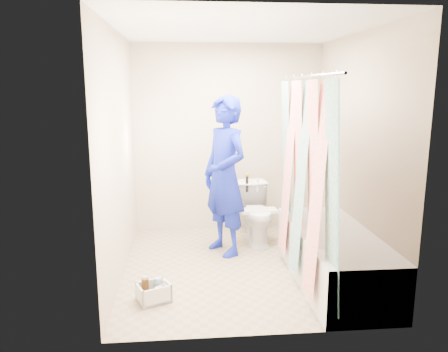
{
  "coord_description": "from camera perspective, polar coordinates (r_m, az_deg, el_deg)",
  "views": [
    {
      "loc": [
        -0.56,
        -4.28,
        1.86
      ],
      "look_at": [
        -0.14,
        0.36,
        0.91
      ],
      "focal_mm": 35.0,
      "sensor_mm": 36.0,
      "label": 1
    }
  ],
  "objects": [
    {
      "name": "cleaning_caddy",
      "position": [
        4.03,
        -9.05,
        -14.84
      ],
      "size": [
        0.33,
        0.3,
        0.21
      ],
      "rotation": [
        0.0,
        0.0,
        0.39
      ],
      "color": "silver",
      "rests_on": "ground"
    },
    {
      "name": "wall_left",
      "position": [
        4.38,
        -13.55,
        2.57
      ],
      "size": [
        0.02,
        2.6,
        2.4
      ],
      "primitive_type": "cube",
      "color": "#BAAB8F",
      "rests_on": "ground"
    },
    {
      "name": "wall_back",
      "position": [
        5.65,
        0.54,
        4.84
      ],
      "size": [
        2.4,
        0.02,
        2.4
      ],
      "primitive_type": "cube",
      "color": "#BAAB8F",
      "rests_on": "ground"
    },
    {
      "name": "toilet",
      "position": [
        5.33,
        4.23,
        -4.85
      ],
      "size": [
        0.45,
        0.73,
        0.71
      ],
      "primitive_type": "imported",
      "rotation": [
        0.0,
        0.0,
        0.08
      ],
      "color": "silver",
      "rests_on": "ground"
    },
    {
      "name": "wall_front",
      "position": [
        3.1,
        5.33,
        -0.75
      ],
      "size": [
        2.4,
        0.02,
        2.4
      ],
      "primitive_type": "cube",
      "color": "#BAAB8F",
      "rests_on": "ground"
    },
    {
      "name": "floor",
      "position": [
        4.7,
        2.13,
        -11.76
      ],
      "size": [
        2.6,
        2.6,
        0.0
      ],
      "primitive_type": "plane",
      "color": "gray",
      "rests_on": "ground"
    },
    {
      "name": "plumber",
      "position": [
        4.84,
        0.1,
        -0.03
      ],
      "size": [
        0.69,
        0.77,
        1.77
      ],
      "primitive_type": "imported",
      "rotation": [
        0.0,
        0.0,
        -1.04
      ],
      "color": "#1013A8",
      "rests_on": "ground"
    },
    {
      "name": "wall_right",
      "position": [
        4.67,
        17.01,
        2.94
      ],
      "size": [
        0.02,
        2.6,
        2.4
      ],
      "primitive_type": "cube",
      "color": "#BAAB8F",
      "rests_on": "ground"
    },
    {
      "name": "ceiling",
      "position": [
        4.35,
        2.38,
        18.69
      ],
      "size": [
        2.4,
        2.6,
        0.02
      ],
      "primitive_type": "cube",
      "color": "white",
      "rests_on": "wall_back"
    },
    {
      "name": "shower_curtain",
      "position": [
        4.09,
        10.24,
        -0.47
      ],
      "size": [
        0.06,
        1.75,
        1.8
      ],
      "primitive_type": "cube",
      "color": "white",
      "rests_on": "curtain_rod"
    },
    {
      "name": "bathtub",
      "position": [
        4.4,
        14.1,
        -10.0
      ],
      "size": [
        0.7,
        1.75,
        0.5
      ],
      "color": "silver",
      "rests_on": "ground"
    },
    {
      "name": "tank_lid",
      "position": [
        5.21,
        4.54,
        -4.55
      ],
      "size": [
        0.45,
        0.22,
        0.03
      ],
      "primitive_type": "cube",
      "rotation": [
        0.0,
        0.0,
        0.08
      ],
      "color": "white",
      "rests_on": "toilet"
    },
    {
      "name": "tank_internals",
      "position": [
        5.42,
        3.39,
        -0.81
      ],
      "size": [
        0.17,
        0.06,
        0.23
      ],
      "color": "black",
      "rests_on": "toilet"
    },
    {
      "name": "curtain_rod",
      "position": [
        4.0,
        10.72,
        12.66
      ],
      "size": [
        0.02,
        1.9,
        0.02
      ],
      "primitive_type": "cylinder",
      "rotation": [
        1.57,
        0.0,
        0.0
      ],
      "color": "silver",
      "rests_on": "wall_back"
    }
  ]
}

